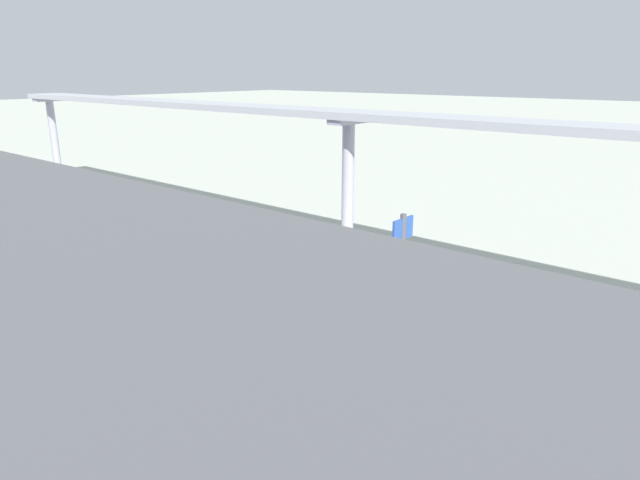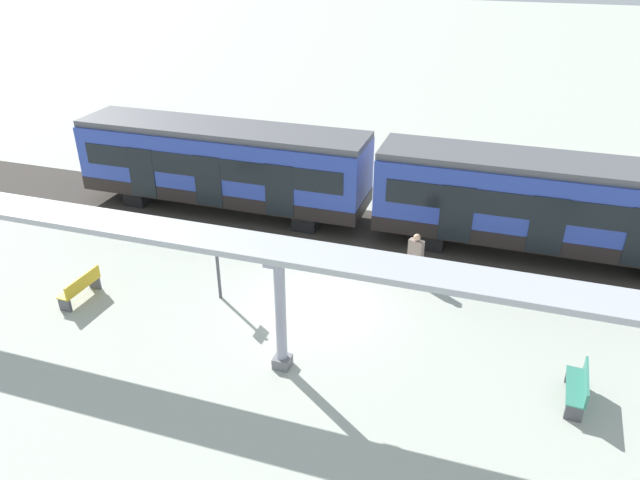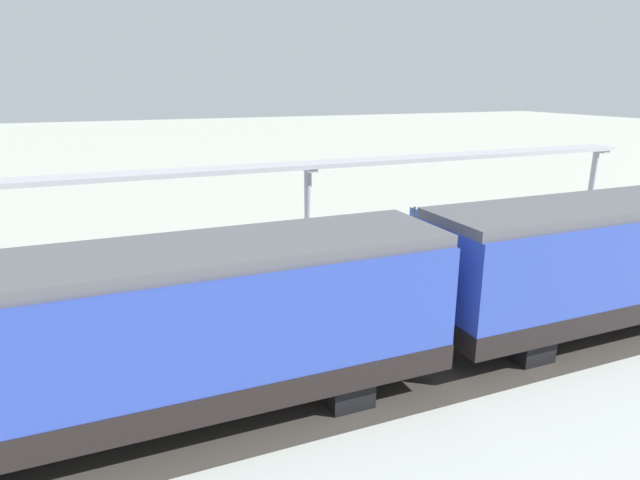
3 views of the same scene
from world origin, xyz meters
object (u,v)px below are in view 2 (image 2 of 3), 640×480
at_px(canopy_pillar_second, 281,312).
at_px(platform_info_sign, 217,261).
at_px(bench_near_end, 81,287).
at_px(bench_mid_platform, 579,387).
at_px(passenger_waiting_near_edge, 416,251).
at_px(train_far_carriage, 547,206).
at_px(train_near_carriage, 223,166).

xyz_separation_m(canopy_pillar_second, platform_info_sign, (-2.44, -3.02, -0.40)).
relative_size(bench_near_end, bench_mid_platform, 1.00).
bearing_deg(bench_near_end, bench_mid_platform, 89.84).
height_order(canopy_pillar_second, passenger_waiting_near_edge, canopy_pillar_second).
xyz_separation_m(train_far_carriage, canopy_pillar_second, (8.49, -6.41, -0.10)).
distance_m(canopy_pillar_second, platform_info_sign, 3.91).
distance_m(train_far_carriage, passenger_waiting_near_edge, 5.04).
relative_size(bench_mid_platform, platform_info_sign, 0.69).
xyz_separation_m(train_far_carriage, platform_info_sign, (6.04, -9.43, -0.50)).
bearing_deg(canopy_pillar_second, platform_info_sign, -128.95).
bearing_deg(bench_mid_platform, platform_info_sign, -98.07).
distance_m(train_near_carriage, bench_mid_platform, 15.09).
bearing_deg(bench_near_end, platform_info_sign, 109.49).
bearing_deg(platform_info_sign, passenger_waiting_near_edge, 117.98).
xyz_separation_m(train_far_carriage, passenger_waiting_near_edge, (3.10, -3.90, -0.79)).
xyz_separation_m(bench_mid_platform, passenger_waiting_near_edge, (-4.40, -4.75, 0.60)).
relative_size(train_far_carriage, bench_near_end, 7.65).
height_order(bench_mid_platform, passenger_waiting_near_edge, passenger_waiting_near_edge).
distance_m(train_far_carriage, canopy_pillar_second, 10.63).
height_order(train_far_carriage, canopy_pillar_second, train_far_carriage).
distance_m(train_near_carriage, passenger_waiting_near_edge, 8.87).
height_order(train_near_carriage, bench_mid_platform, train_near_carriage).
xyz_separation_m(canopy_pillar_second, passenger_waiting_near_edge, (-5.38, 2.51, -0.69)).
bearing_deg(canopy_pillar_second, bench_near_end, -98.30).
bearing_deg(train_far_carriage, canopy_pillar_second, -37.05).
bearing_deg(bench_near_end, passenger_waiting_near_edge, 114.55).
height_order(train_near_carriage, passenger_waiting_near_edge, train_near_carriage).
height_order(canopy_pillar_second, bench_mid_platform, canopy_pillar_second).
bearing_deg(bench_mid_platform, canopy_pillar_second, -82.27).
bearing_deg(bench_mid_platform, train_far_carriage, -173.50).
height_order(train_far_carriage, bench_mid_platform, train_far_carriage).
bearing_deg(bench_near_end, canopy_pillar_second, 81.70).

